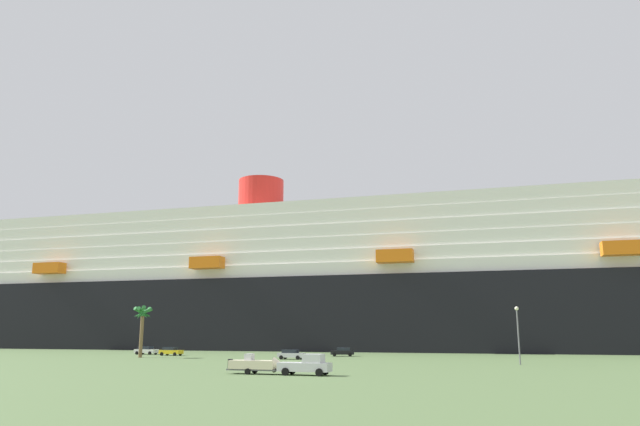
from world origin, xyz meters
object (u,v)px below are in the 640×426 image
cruise_ship (421,288)px  parked_car_silver_sedan (291,354)px  small_boat_on_trailer (259,365)px  street_lamp (518,327)px  parked_car_white_van (146,350)px  palm_tree (143,317)px  parked_car_yellow_taxi (171,351)px  pickup_truck (307,365)px  parked_car_black_coupe (343,352)px

cruise_ship → parked_car_silver_sedan: bearing=-111.3°
cruise_ship → parked_car_silver_sedan: (-19.31, -49.56, -14.16)m
small_boat_on_trailer → street_lamp: street_lamp is taller
small_boat_on_trailer → parked_car_white_van: bearing=130.3°
parked_car_white_van → palm_tree: bearing=-65.2°
parked_car_silver_sedan → parked_car_yellow_taxi: 27.72m
pickup_truck → palm_tree: size_ratio=0.64×
cruise_ship → parked_car_white_van: 65.70m
small_boat_on_trailer → palm_tree: bearing=134.7°
cruise_ship → parked_car_yellow_taxi: size_ratio=65.91×
pickup_truck → street_lamp: 35.27m
cruise_ship → small_boat_on_trailer: (-14.01, -82.16, -14.03)m
small_boat_on_trailer → parked_car_white_van: small_boat_on_trailer is taller
pickup_truck → parked_car_silver_sedan: size_ratio=1.26×
palm_tree → parked_car_black_coupe: palm_tree is taller
pickup_truck → parked_car_yellow_taxi: pickup_truck is taller
parked_car_silver_sedan → parked_car_yellow_taxi: bearing=160.6°
pickup_truck → parked_car_black_coupe: bearing=95.7°
small_boat_on_trailer → street_lamp: size_ratio=0.92×
parked_car_silver_sedan → parked_car_black_coupe: (6.19, 13.35, 0.00)m
parked_car_silver_sedan → parked_car_black_coupe: 14.71m
parked_car_black_coupe → small_boat_on_trailer: bearing=-91.1°
cruise_ship → parked_car_yellow_taxi: cruise_ship is taller
parked_car_white_van → parked_car_black_coupe: (39.58, 0.38, -0.00)m
cruise_ship → street_lamp: cruise_ship is taller
street_lamp → parked_car_white_van: (-68.47, 20.84, -4.37)m
pickup_truck → parked_car_silver_sedan: bearing=108.1°
parked_car_white_van → parked_car_black_coupe: 39.58m
pickup_truck → parked_car_white_van: 63.87m
small_boat_on_trailer → parked_car_white_van: size_ratio=1.55×
pickup_truck → parked_car_silver_sedan: pickup_truck is taller
parked_car_white_van → parked_car_yellow_taxi: bearing=-27.6°
parked_car_white_van → parked_car_yellow_taxi: (7.23, -3.78, -0.00)m
palm_tree → pickup_truck: bearing=-41.3°
cruise_ship → parked_car_yellow_taxi: bearing=-138.4°
parked_car_yellow_taxi → parked_car_white_van: bearing=152.4°
pickup_truck → palm_tree: 51.69m
street_lamp → parked_car_silver_sedan: 36.22m
parked_car_silver_sedan → parked_car_yellow_taxi: same height
street_lamp → small_boat_on_trailer: bearing=-140.3°
small_boat_on_trailer → parked_car_silver_sedan: size_ratio=1.61×
palm_tree → parked_car_black_coupe: (33.94, 12.60, -6.27)m
small_boat_on_trailer → parked_car_white_van: 59.78m
cruise_ship → small_boat_on_trailer: 84.52m
cruise_ship → parked_car_black_coupe: (-13.12, -36.22, -14.16)m
parked_car_silver_sedan → small_boat_on_trailer: bearing=-80.8°
street_lamp → parked_car_white_van: street_lamp is taller
cruise_ship → palm_tree: 68.26m
pickup_truck → parked_car_black_coupe: pickup_truck is taller
pickup_truck → small_boat_on_trailer: size_ratio=0.78×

